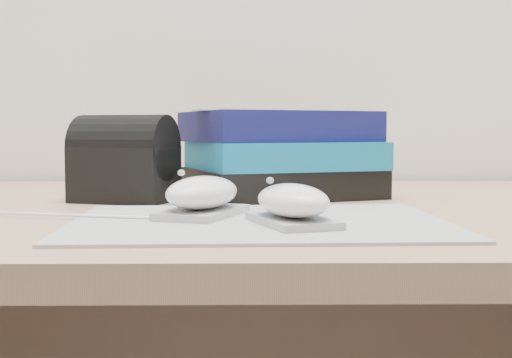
{
  "coord_description": "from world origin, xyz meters",
  "views": [
    {
      "loc": [
        -0.06,
        0.68,
        0.83
      ],
      "look_at": [
        -0.05,
        1.47,
        0.77
      ],
      "focal_mm": 50.0,
      "sensor_mm": 36.0,
      "label": 1
    }
  ],
  "objects_px": {
    "mouse_rear": "(202,196)",
    "pouch": "(124,160)",
    "mouse_front": "(293,204)",
    "book_stack": "(281,155)"
  },
  "relations": [
    {
      "from": "book_stack",
      "to": "pouch",
      "type": "distance_m",
      "value": 0.22
    },
    {
      "from": "mouse_front",
      "to": "pouch",
      "type": "bearing_deg",
      "value": 129.02
    },
    {
      "from": "mouse_rear",
      "to": "pouch",
      "type": "relative_size",
      "value": 0.91
    },
    {
      "from": "mouse_rear",
      "to": "mouse_front",
      "type": "height_order",
      "value": "mouse_rear"
    },
    {
      "from": "mouse_rear",
      "to": "pouch",
      "type": "height_order",
      "value": "pouch"
    },
    {
      "from": "book_stack",
      "to": "pouch",
      "type": "height_order",
      "value": "book_stack"
    },
    {
      "from": "mouse_front",
      "to": "book_stack",
      "type": "height_order",
      "value": "book_stack"
    },
    {
      "from": "book_stack",
      "to": "mouse_rear",
      "type": "bearing_deg",
      "value": -110.86
    },
    {
      "from": "pouch",
      "to": "mouse_front",
      "type": "bearing_deg",
      "value": -50.98
    },
    {
      "from": "mouse_rear",
      "to": "book_stack",
      "type": "xyz_separation_m",
      "value": [
        0.1,
        0.25,
        0.03
      ]
    }
  ]
}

